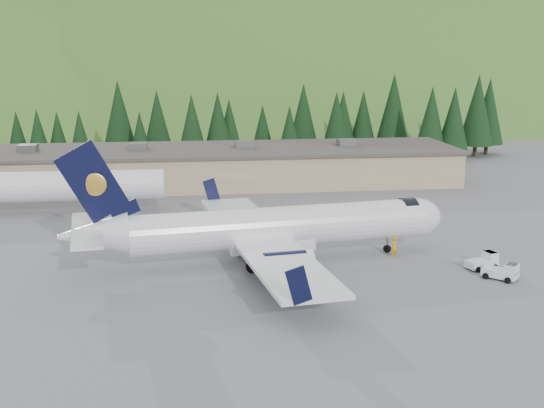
{
  "coord_description": "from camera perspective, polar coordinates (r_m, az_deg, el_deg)",
  "views": [
    {
      "loc": [
        -8.16,
        -58.9,
        18.76
      ],
      "look_at": [
        0.0,
        6.0,
        4.0
      ],
      "focal_mm": 45.0,
      "sensor_mm": 36.0,
      "label": 1
    }
  ],
  "objects": [
    {
      "name": "second_airliner",
      "position": [
        84.04,
        -18.55,
        1.47
      ],
      "size": [
        27.5,
        11.0,
        10.05
      ],
      "color": "white",
      "rests_on": "ground"
    },
    {
      "name": "ramp_worker",
      "position": [
        64.41,
        10.16,
        -3.53
      ],
      "size": [
        0.83,
        0.81,
        1.93
      ],
      "primitive_type": "imported",
      "rotation": [
        0.0,
        0.0,
        3.85
      ],
      "color": "#E1A205",
      "rests_on": "ground"
    },
    {
      "name": "baggage_tug_b",
      "position": [
        60.45,
        18.78,
        -5.4
      ],
      "size": [
        2.97,
        2.97,
        1.49
      ],
      "rotation": [
        0.0,
        0.0,
        -0.79
      ],
      "color": "silver",
      "rests_on": "ground"
    },
    {
      "name": "tree_line",
      "position": [
        120.38,
        -2.51,
        7.14
      ],
      "size": [
        112.31,
        18.27,
        13.51
      ],
      "color": "black",
      "rests_on": "ground"
    },
    {
      "name": "terminal_building",
      "position": [
        98.28,
        -5.24,
        3.21
      ],
      "size": [
        71.0,
        17.0,
        6.1
      ],
      "color": "#9E8769",
      "rests_on": "ground"
    },
    {
      "name": "baggage_tug_a",
      "position": [
        62.93,
        17.31,
        -4.6
      ],
      "size": [
        3.0,
        2.24,
        1.46
      ],
      "rotation": [
        0.0,
        0.0,
        0.28
      ],
      "color": "silver",
      "rests_on": "ground"
    },
    {
      "name": "hills",
      "position": [
        291.55,
        5.52,
        -7.73
      ],
      "size": [
        614.0,
        330.0,
        300.0
      ],
      "color": "#3C5E1F",
      "rests_on": "ground"
    },
    {
      "name": "ground",
      "position": [
        62.35,
        0.69,
        -4.8
      ],
      "size": [
        600.0,
        600.0,
        0.0
      ],
      "primitive_type": "plane",
      "color": "slate"
    },
    {
      "name": "airliner",
      "position": [
        61.22,
        -0.23,
        -2.09
      ],
      "size": [
        35.21,
        33.16,
        11.69
      ],
      "rotation": [
        0.0,
        0.0,
        0.14
      ],
      "color": "white",
      "rests_on": "ground"
    }
  ]
}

